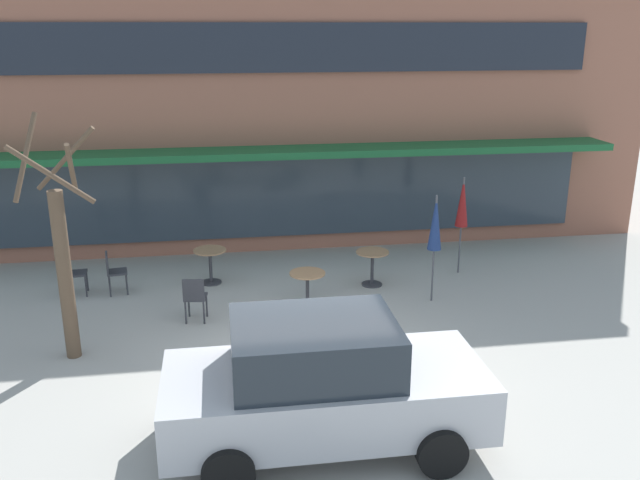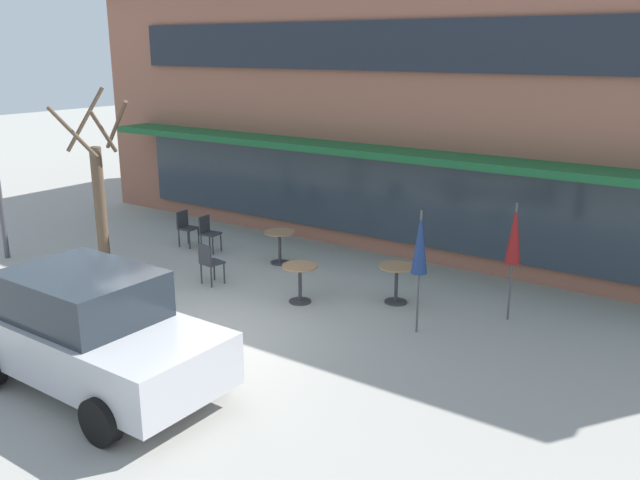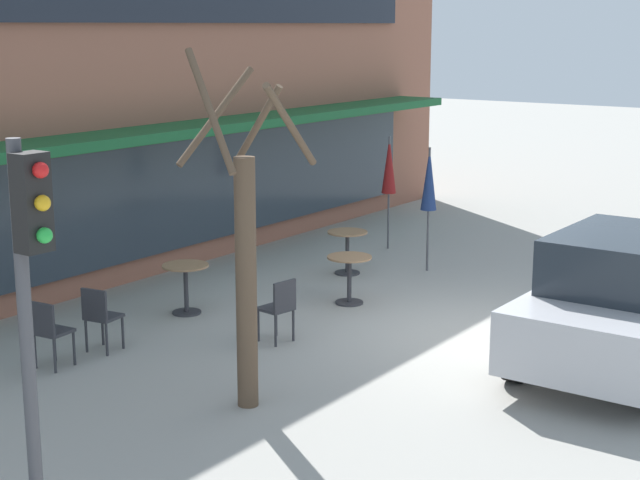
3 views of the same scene
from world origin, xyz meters
name	(u,v)px [view 1 (image 1 of 3)]	position (x,y,z in m)	size (l,w,h in m)	color
ground_plane	(303,364)	(0.00, 0.00, 0.00)	(80.00, 80.00, 0.00)	#9E9B93
building_facade	(258,97)	(0.00, 9.96, 3.37)	(19.21, 9.10, 6.74)	#935B47
cafe_table_near_wall	(372,262)	(1.92, 3.33, 0.52)	(0.70, 0.70, 0.76)	#333338
cafe_table_streetside	(210,261)	(-1.50, 3.97, 0.52)	(0.70, 0.70, 0.76)	#333338
cafe_table_by_tree	(307,284)	(0.38, 2.26, 0.52)	(0.70, 0.70, 0.76)	#333338
patio_umbrella_green_folded	(435,224)	(2.92, 2.29, 1.63)	(0.28, 0.28, 2.20)	#4C4C51
patio_umbrella_cream_folded	(463,203)	(4.03, 3.78, 1.63)	(0.28, 0.28, 2.20)	#4C4C51
cafe_chair_0	(195,296)	(-1.78, 1.97, 0.53)	(0.45, 0.45, 0.89)	#333338
cafe_chair_1	(113,270)	(-3.48, 3.67, 0.53)	(0.46, 0.46, 0.89)	#333338
cafe_chair_2	(72,271)	(-4.29, 3.71, 0.53)	(0.44, 0.44, 0.89)	#333338
parked_sedan	(322,384)	(-0.03, -2.22, 0.88)	(4.20, 2.03, 1.76)	#B7B7BC
street_tree	(63,258)	(-3.79, 0.89, 1.76)	(1.26, 1.36, 4.04)	brown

